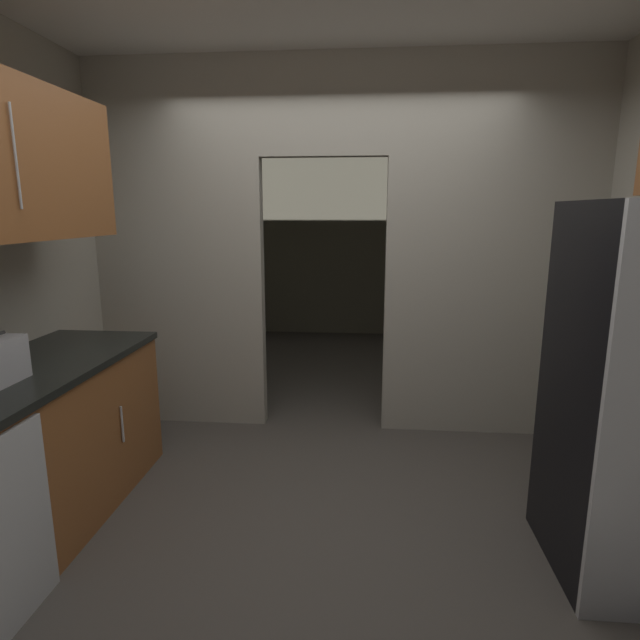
{
  "coord_description": "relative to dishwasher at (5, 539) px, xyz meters",
  "views": [
    {
      "loc": [
        0.2,
        -2.52,
        1.69
      ],
      "look_at": [
        -0.05,
        0.28,
        1.09
      ],
      "focal_mm": 28.78,
      "sensor_mm": 36.0,
      "label": 1
    }
  ],
  "objects": [
    {
      "name": "dishwasher",
      "position": [
        0.0,
        0.0,
        0.0
      ],
      "size": [
        0.02,
        0.56,
        0.83
      ],
      "color": "#B7BABC",
      "rests_on": "ground"
    },
    {
      "name": "ground",
      "position": [
        1.21,
        0.83,
        -0.42
      ],
      "size": [
        20.0,
        20.0,
        0.0
      ],
      "primitive_type": "plane",
      "color": "#47423D"
    },
    {
      "name": "lower_cabinet_run",
      "position": [
        -0.34,
        0.56,
        0.03
      ],
      "size": [
        0.7,
        2.01,
        0.89
      ],
      "color": "brown",
      "rests_on": "ground"
    },
    {
      "name": "adjoining_room_shell",
      "position": [
        1.21,
        4.42,
        0.98
      ],
      "size": [
        3.78,
        3.29,
        2.79
      ],
      "color": "gray",
      "rests_on": "ground"
    },
    {
      "name": "kitchen_partition",
      "position": [
        1.23,
        2.21,
        1.06
      ],
      "size": [
        3.78,
        0.12,
        2.79
      ],
      "color": "#ADA899",
      "rests_on": "ground"
    }
  ]
}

